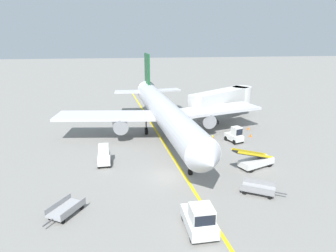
{
  "coord_description": "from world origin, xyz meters",
  "views": [
    {
      "loc": [
        -3.84,
        -26.89,
        13.34
      ],
      "look_at": [
        0.84,
        8.56,
        2.5
      ],
      "focal_mm": 32.82,
      "sensor_mm": 36.0,
      "label": 1
    }
  ],
  "objects_px": {
    "pushback_tug": "(200,219)",
    "safety_cone_nose_left": "(250,135)",
    "baggage_tug_by_cargo_door": "(235,135)",
    "safety_cone_nose_right": "(248,128)",
    "airliner": "(164,112)",
    "baggage_cart_empty_trailing": "(258,189)",
    "baggage_cart_loaded": "(66,209)",
    "ground_crew_marshaller": "(212,142)",
    "belt_loader_forward_hold": "(255,161)",
    "jet_bridge": "(226,98)",
    "safety_cone_wingtip_left": "(188,149)",
    "baggage_tug_near_wing": "(104,156)"
  },
  "relations": [
    {
      "from": "baggage_tug_by_cargo_door",
      "to": "ground_crew_marshaller",
      "type": "distance_m",
      "value": 3.97
    },
    {
      "from": "baggage_tug_near_wing",
      "to": "ground_crew_marshaller",
      "type": "bearing_deg",
      "value": 12.91
    },
    {
      "from": "baggage_tug_near_wing",
      "to": "safety_cone_nose_left",
      "type": "relative_size",
      "value": 5.57
    },
    {
      "from": "baggage_cart_loaded",
      "to": "baggage_cart_empty_trailing",
      "type": "xyz_separation_m",
      "value": [
        15.9,
        1.15,
        0.0
      ]
    },
    {
      "from": "safety_cone_nose_right",
      "to": "jet_bridge",
      "type": "bearing_deg",
      "value": 107.51
    },
    {
      "from": "baggage_tug_by_cargo_door",
      "to": "baggage_cart_loaded",
      "type": "distance_m",
      "value": 23.09
    },
    {
      "from": "jet_bridge",
      "to": "belt_loader_forward_hold",
      "type": "height_order",
      "value": "jet_bridge"
    },
    {
      "from": "airliner",
      "to": "baggage_cart_empty_trailing",
      "type": "bearing_deg",
      "value": -69.24
    },
    {
      "from": "baggage_tug_by_cargo_door",
      "to": "safety_cone_nose_left",
      "type": "height_order",
      "value": "baggage_tug_by_cargo_door"
    },
    {
      "from": "airliner",
      "to": "belt_loader_forward_hold",
      "type": "distance_m",
      "value": 14.13
    },
    {
      "from": "pushback_tug",
      "to": "safety_cone_wingtip_left",
      "type": "bearing_deg",
      "value": 81.81
    },
    {
      "from": "baggage_cart_loaded",
      "to": "ground_crew_marshaller",
      "type": "distance_m",
      "value": 19.17
    },
    {
      "from": "airliner",
      "to": "baggage_cart_loaded",
      "type": "bearing_deg",
      "value": -118.8
    },
    {
      "from": "baggage_cart_loaded",
      "to": "ground_crew_marshaller",
      "type": "xyz_separation_m",
      "value": [
        14.82,
        12.16,
        0.44
      ]
    },
    {
      "from": "baggage_tug_near_wing",
      "to": "safety_cone_nose_left",
      "type": "bearing_deg",
      "value": 19.04
    },
    {
      "from": "jet_bridge",
      "to": "baggage_cart_loaded",
      "type": "xyz_separation_m",
      "value": [
        -20.3,
        -24.61,
        -3.07
      ]
    },
    {
      "from": "airliner",
      "to": "safety_cone_nose_left",
      "type": "distance_m",
      "value": 12.02
    },
    {
      "from": "airliner",
      "to": "safety_cone_nose_left",
      "type": "bearing_deg",
      "value": -8.94
    },
    {
      "from": "baggage_tug_near_wing",
      "to": "belt_loader_forward_hold",
      "type": "bearing_deg",
      "value": -10.74
    },
    {
      "from": "safety_cone_wingtip_left",
      "to": "safety_cone_nose_right",
      "type": "bearing_deg",
      "value": 34.45
    },
    {
      "from": "pushback_tug",
      "to": "baggage_cart_empty_trailing",
      "type": "distance_m",
      "value": 7.74
    },
    {
      "from": "baggage_tug_by_cargo_door",
      "to": "safety_cone_nose_left",
      "type": "distance_m",
      "value": 3.37
    },
    {
      "from": "baggage_cart_empty_trailing",
      "to": "safety_cone_nose_left",
      "type": "height_order",
      "value": "baggage_cart_empty_trailing"
    },
    {
      "from": "baggage_tug_near_wing",
      "to": "safety_cone_wingtip_left",
      "type": "xyz_separation_m",
      "value": [
        9.59,
        2.69,
        -0.71
      ]
    },
    {
      "from": "baggage_tug_near_wing",
      "to": "baggage_cart_loaded",
      "type": "xyz_separation_m",
      "value": [
        -2.27,
        -9.29,
        -0.46
      ]
    },
    {
      "from": "safety_cone_nose_left",
      "to": "safety_cone_nose_right",
      "type": "bearing_deg",
      "value": 73.27
    },
    {
      "from": "airliner",
      "to": "jet_bridge",
      "type": "xyz_separation_m",
      "value": [
        10.63,
        7.03,
        0.12
      ]
    },
    {
      "from": "pushback_tug",
      "to": "safety_cone_nose_left",
      "type": "bearing_deg",
      "value": 59.12
    },
    {
      "from": "baggage_cart_empty_trailing",
      "to": "safety_cone_nose_right",
      "type": "xyz_separation_m",
      "value": [
        6.17,
        17.84,
        -0.25
      ]
    },
    {
      "from": "jet_bridge",
      "to": "ground_crew_marshaller",
      "type": "distance_m",
      "value": 13.86
    },
    {
      "from": "belt_loader_forward_hold",
      "to": "baggage_cart_empty_trailing",
      "type": "height_order",
      "value": "belt_loader_forward_hold"
    },
    {
      "from": "baggage_cart_loaded",
      "to": "ground_crew_marshaller",
      "type": "bearing_deg",
      "value": 39.38
    },
    {
      "from": "pushback_tug",
      "to": "safety_cone_nose_left",
      "type": "xyz_separation_m",
      "value": [
        11.46,
        19.17,
        -0.77
      ]
    },
    {
      "from": "safety_cone_nose_right",
      "to": "belt_loader_forward_hold",
      "type": "bearing_deg",
      "value": -108.68
    },
    {
      "from": "safety_cone_nose_right",
      "to": "pushback_tug",
      "type": "bearing_deg",
      "value": -119.05
    },
    {
      "from": "airliner",
      "to": "jet_bridge",
      "type": "height_order",
      "value": "airliner"
    },
    {
      "from": "safety_cone_wingtip_left",
      "to": "ground_crew_marshaller",
      "type": "bearing_deg",
      "value": 3.54
    },
    {
      "from": "airliner",
      "to": "baggage_tug_by_cargo_door",
      "type": "bearing_deg",
      "value": -22.17
    },
    {
      "from": "baggage_tug_by_cargo_door",
      "to": "safety_cone_nose_right",
      "type": "distance_m",
      "value": 6.24
    },
    {
      "from": "baggage_tug_near_wing",
      "to": "safety_cone_nose_left",
      "type": "height_order",
      "value": "baggage_tug_near_wing"
    },
    {
      "from": "belt_loader_forward_hold",
      "to": "safety_cone_wingtip_left",
      "type": "bearing_deg",
      "value": 136.5
    },
    {
      "from": "safety_cone_nose_left",
      "to": "safety_cone_wingtip_left",
      "type": "relative_size",
      "value": 1.0
    },
    {
      "from": "airliner",
      "to": "safety_cone_nose_left",
      "type": "height_order",
      "value": "airliner"
    },
    {
      "from": "baggage_cart_loaded",
      "to": "safety_cone_nose_right",
      "type": "height_order",
      "value": "baggage_cart_loaded"
    },
    {
      "from": "safety_cone_nose_right",
      "to": "safety_cone_wingtip_left",
      "type": "relative_size",
      "value": 1.0
    },
    {
      "from": "airliner",
      "to": "ground_crew_marshaller",
      "type": "xyz_separation_m",
      "value": [
        5.15,
        -5.43,
        -2.51
      ]
    },
    {
      "from": "baggage_tug_by_cargo_door",
      "to": "ground_crew_marshaller",
      "type": "relative_size",
      "value": 1.59
    },
    {
      "from": "baggage_tug_by_cargo_door",
      "to": "baggage_cart_empty_trailing",
      "type": "xyz_separation_m",
      "value": [
        -2.39,
        -12.93,
        -0.46
      ]
    },
    {
      "from": "baggage_cart_empty_trailing",
      "to": "airliner",
      "type": "bearing_deg",
      "value": 110.76
    },
    {
      "from": "airliner",
      "to": "baggage_tug_near_wing",
      "type": "distance_m",
      "value": 11.4
    }
  ]
}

